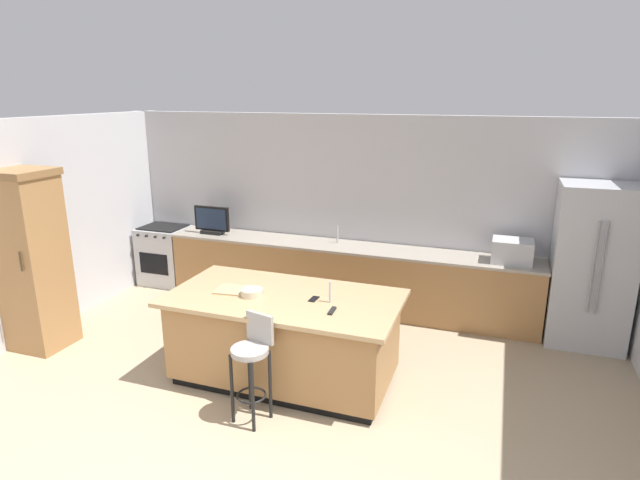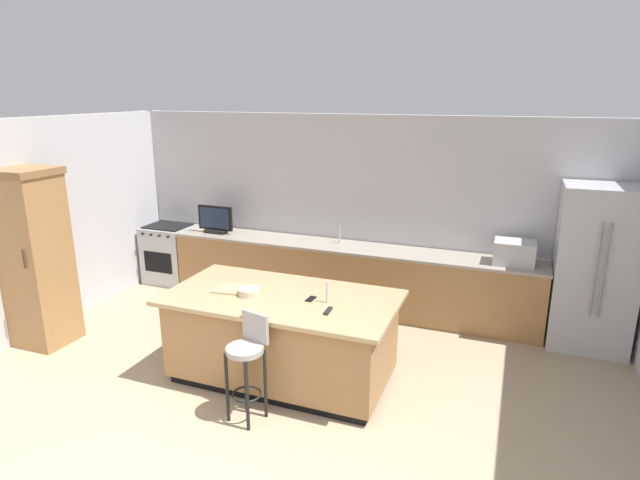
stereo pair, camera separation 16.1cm
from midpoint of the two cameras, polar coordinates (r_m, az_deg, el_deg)
The scene contains 16 objects.
wall_back at distance 7.36m, azimuth 5.14°, elevation 3.21°, with size 7.38×0.12×2.64m, color #BCBCC1.
wall_left at distance 7.34m, azimuth -27.67°, elevation 1.40°, with size 0.12×4.92×2.64m, color #BCBCC1.
counter_back at distance 7.28m, azimuth 3.53°, elevation -4.04°, with size 5.16×0.62×0.90m.
kitchen_island at distance 5.52m, azimuth -3.31°, elevation -10.49°, with size 2.36×1.24×0.93m.
refrigerator at distance 6.84m, azimuth 28.39°, elevation -2.74°, with size 0.87×0.74×1.93m.
range_oven at distance 8.58m, azimuth -15.56°, elevation -1.45°, with size 0.71×0.63×0.92m.
cabinet_tower at distance 6.87m, azimuth -28.02°, elevation -1.46°, with size 0.64×0.62×2.11m.
microwave at distance 6.80m, azimuth 21.09°, elevation -1.29°, with size 0.48×0.36×0.29m, color #B7BABF.
tv_monitor at distance 7.87m, azimuth -10.78°, elevation 2.10°, with size 0.55×0.16×0.41m.
sink_faucet_back at distance 7.24m, azimuth 2.78°, elevation 0.59°, with size 0.02×0.02×0.24m, color #B2B2B7.
sink_faucet_island at distance 5.12m, azimuth 1.66°, elevation -5.69°, with size 0.02×0.02×0.22m, color #B2B2B7.
bar_stool_center at distance 4.86m, azimuth -6.94°, elevation -12.64°, with size 0.35×0.37×1.01m.
fruit_bowl at distance 5.36m, azimuth -6.86°, elevation -5.64°, with size 0.22×0.22×0.07m, color beige.
cell_phone at distance 5.23m, azimuth -0.12°, elevation -6.45°, with size 0.07×0.15×0.01m, color black.
tv_remote at distance 4.95m, azimuth 1.82°, elevation -7.74°, with size 0.04×0.17×0.02m, color black.
cutting_board at distance 5.53m, azimuth -8.74°, elevation -5.33°, with size 0.37×0.28×0.02m, color tan.
Camera 2 is at (2.04, -2.37, 2.92)m, focal length 29.32 mm.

